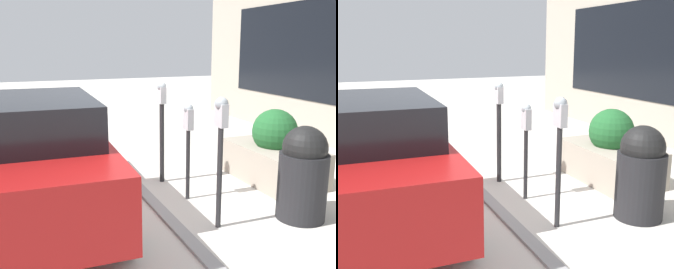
# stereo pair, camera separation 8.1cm
# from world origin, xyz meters

# --- Properties ---
(ground_plane) EXTENTS (40.00, 40.00, 0.00)m
(ground_plane) POSITION_xyz_m (0.00, 0.00, 0.00)
(ground_plane) COLOR beige
(curb_strip) EXTENTS (13.50, 0.16, 0.04)m
(curb_strip) POSITION_xyz_m (0.00, 0.08, 0.02)
(curb_strip) COLOR gray
(curb_strip) RESTS_ON ground_plane
(parking_meter_nearest) EXTENTS (0.18, 0.15, 1.55)m
(parking_meter_nearest) POSITION_xyz_m (-0.90, -0.39, 1.10)
(parking_meter_nearest) COLOR #232326
(parking_meter_nearest) RESTS_ON ground_plane
(parking_meter_second) EXTENTS (0.15, 0.13, 1.35)m
(parking_meter_second) POSITION_xyz_m (0.04, -0.43, 0.96)
(parking_meter_second) COLOR #232326
(parking_meter_second) RESTS_ON ground_plane
(parking_meter_middle) EXTENTS (0.16, 0.14, 1.57)m
(parking_meter_middle) POSITION_xyz_m (0.84, -0.36, 1.01)
(parking_meter_middle) COLOR #232326
(parking_meter_middle) RESTS_ON ground_plane
(planter_box) EXTENTS (1.57, 0.99, 1.14)m
(planter_box) POSITION_xyz_m (0.25, -2.03, 0.43)
(planter_box) COLOR gray
(planter_box) RESTS_ON ground_plane
(parked_car_front) EXTENTS (3.95, 2.06, 1.52)m
(parked_car_front) POSITION_xyz_m (0.21, 1.71, 0.79)
(parked_car_front) COLOR maroon
(parked_car_front) RESTS_ON ground_plane
(trash_bin) EXTENTS (0.59, 0.59, 1.17)m
(trash_bin) POSITION_xyz_m (-1.07, -1.46, 0.58)
(trash_bin) COLOR black
(trash_bin) RESTS_ON ground_plane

